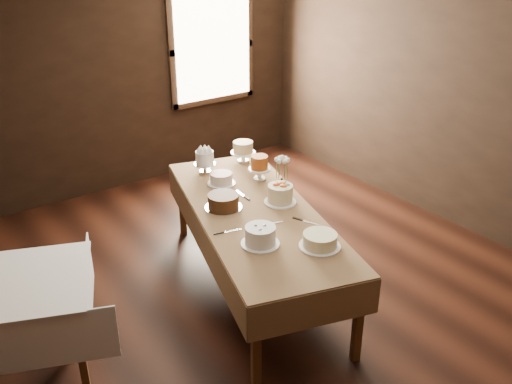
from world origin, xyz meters
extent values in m
cube|color=black|center=(0.00, 0.00, 0.00)|extent=(5.00, 6.00, 0.01)
cube|color=black|center=(0.00, 3.00, 1.40)|extent=(5.00, 0.02, 2.80)
cube|color=black|center=(2.50, 0.00, 1.40)|extent=(0.02, 6.00, 2.80)
cube|color=#FFEABF|center=(1.30, 2.94, 1.60)|extent=(1.10, 0.05, 1.30)
cube|color=#472912|center=(-0.74, -0.82, 0.36)|extent=(0.08, 0.08, 0.71)
cube|color=#472912|center=(-0.07, 1.43, 0.36)|extent=(0.08, 0.08, 0.71)
cube|color=#472912|center=(0.03, -1.04, 0.36)|extent=(0.08, 0.08, 0.71)
cube|color=#472912|center=(0.70, 1.21, 0.36)|extent=(0.08, 0.08, 0.71)
cube|color=#472912|center=(-0.02, 0.20, 0.75)|extent=(1.59, 2.63, 0.04)
cube|color=#98714A|center=(-0.02, 0.20, 0.78)|extent=(1.66, 2.71, 0.01)
cube|color=#472912|center=(-1.75, -0.19, 0.36)|extent=(0.07, 0.07, 0.72)
cube|color=#472912|center=(-1.47, 0.49, 0.36)|extent=(0.07, 0.07, 0.72)
cube|color=#472912|center=(-1.95, 0.29, 0.74)|extent=(1.09, 1.09, 0.04)
cube|color=white|center=(-1.95, 0.29, 0.77)|extent=(1.19, 1.19, 0.01)
cylinder|color=silver|center=(0.07, 1.16, 0.84)|extent=(0.22, 0.22, 0.11)
cylinder|color=silver|center=(0.07, 1.16, 0.95)|extent=(0.20, 0.20, 0.13)
cylinder|color=white|center=(0.54, 1.17, 0.84)|extent=(0.26, 0.26, 0.12)
cylinder|color=beige|center=(0.54, 1.17, 0.96)|extent=(0.28, 0.28, 0.11)
cylinder|color=white|center=(0.05, 0.83, 0.79)|extent=(0.27, 0.27, 0.01)
cylinder|color=silver|center=(0.05, 0.83, 0.84)|extent=(0.30, 0.30, 0.09)
cylinder|color=white|center=(0.40, 0.70, 0.85)|extent=(0.22, 0.22, 0.13)
cylinder|color=#AE5018|center=(0.40, 0.70, 0.97)|extent=(0.19, 0.19, 0.13)
cylinder|color=silver|center=(-0.21, 0.39, 0.79)|extent=(0.33, 0.33, 0.01)
cylinder|color=#3D1F0C|center=(-0.21, 0.39, 0.85)|extent=(0.29, 0.29, 0.12)
cylinder|color=white|center=(0.25, 0.18, 0.79)|extent=(0.29, 0.29, 0.01)
cylinder|color=beige|center=(0.25, 0.18, 0.87)|extent=(0.27, 0.27, 0.16)
cylinder|color=white|center=(-0.32, -0.30, 0.79)|extent=(0.30, 0.30, 0.01)
cylinder|color=silver|center=(-0.32, -0.30, 0.87)|extent=(0.27, 0.27, 0.14)
cylinder|color=white|center=(0.02, -0.60, 0.79)|extent=(0.32, 0.32, 0.01)
cylinder|color=#F9F1C0|center=(0.02, -0.60, 0.85)|extent=(0.35, 0.35, 0.10)
cube|color=silver|center=(-0.02, -0.09, 0.79)|extent=(0.24, 0.09, 0.01)
cube|color=silver|center=(0.22, -0.27, 0.79)|extent=(0.11, 0.23, 0.01)
cube|color=silver|center=(0.07, 0.54, 0.79)|extent=(0.05, 0.24, 0.01)
cube|color=silver|center=(0.37, 0.43, 0.79)|extent=(0.20, 0.18, 0.01)
cube|color=silver|center=(-0.38, 0.00, 0.79)|extent=(0.24, 0.08, 0.01)
imported|color=#2D2823|center=(0.39, 0.34, 0.86)|extent=(0.19, 0.19, 0.14)
camera|label=1|loc=(-2.52, -3.27, 2.98)|focal=38.96mm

